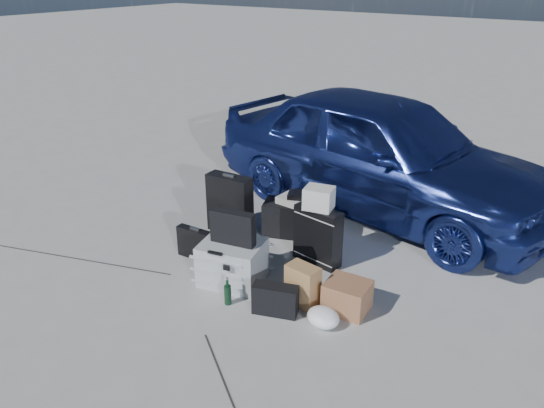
# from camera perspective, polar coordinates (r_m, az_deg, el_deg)

# --- Properties ---
(ground) EXTENTS (60.00, 60.00, 0.00)m
(ground) POSITION_cam_1_polar(r_m,az_deg,el_deg) (5.13, -3.73, -8.72)
(ground) COLOR #9F9F9B
(ground) RESTS_ON ground
(car) EXTENTS (4.50, 2.35, 1.46)m
(car) POSITION_cam_1_polar(r_m,az_deg,el_deg) (6.57, 11.60, 5.51)
(car) COLOR #273B94
(car) RESTS_ON ground
(pelican_case) EXTENTS (0.67, 0.59, 0.42)m
(pelican_case) POSITION_cam_1_polar(r_m,az_deg,el_deg) (5.09, -4.26, -6.26)
(pelican_case) COLOR #A2A5A8
(pelican_case) RESTS_ON ground
(laptop_bag) EXTENTS (0.44, 0.19, 0.32)m
(laptop_bag) POSITION_cam_1_polar(r_m,az_deg,el_deg) (4.92, -4.23, -2.55)
(laptop_bag) COLOR black
(laptop_bag) RESTS_ON pelican_case
(briefcase) EXTENTS (0.43, 0.12, 0.33)m
(briefcase) POSITION_cam_1_polar(r_m,az_deg,el_deg) (5.54, -8.18, -4.27)
(briefcase) COLOR black
(briefcase) RESTS_ON ground
(suitcase_left) EXTENTS (0.53, 0.22, 0.68)m
(suitcase_left) POSITION_cam_1_polar(r_m,az_deg,el_deg) (5.97, -4.56, -0.02)
(suitcase_left) COLOR black
(suitcase_left) RESTS_ON ground
(suitcase_right) EXTENTS (0.52, 0.25, 0.60)m
(suitcase_right) POSITION_cam_1_polar(r_m,az_deg,el_deg) (5.38, 4.95, -3.41)
(suitcase_right) COLOR black
(suitcase_right) RESTS_ON ground
(white_carton) EXTENTS (0.32, 0.28, 0.22)m
(white_carton) POSITION_cam_1_polar(r_m,az_deg,el_deg) (5.21, 5.06, 0.63)
(white_carton) COLOR beige
(white_carton) RESTS_ON suitcase_right
(duffel_bag) EXTENTS (0.83, 0.58, 0.38)m
(duffel_bag) POSITION_cam_1_polar(r_m,az_deg,el_deg) (5.95, 2.81, -1.65)
(duffel_bag) COLOR black
(duffel_bag) RESTS_ON ground
(flat_box_white) EXTENTS (0.45, 0.35, 0.08)m
(flat_box_white) POSITION_cam_1_polar(r_m,az_deg,el_deg) (5.86, 2.97, 0.39)
(flat_box_white) COLOR beige
(flat_box_white) RESTS_ON duffel_bag
(flat_box_black) EXTENTS (0.33, 0.29, 0.06)m
(flat_box_black) POSITION_cam_1_polar(r_m,az_deg,el_deg) (5.83, 3.13, 0.96)
(flat_box_black) COLOR black
(flat_box_black) RESTS_ON flat_box_white
(kraft_bag) EXTENTS (0.31, 0.21, 0.39)m
(kraft_bag) POSITION_cam_1_polar(r_m,az_deg,el_deg) (4.77, 3.31, -8.73)
(kraft_bag) COLOR #A38247
(kraft_bag) RESTS_ON ground
(cardboard_box) EXTENTS (0.39, 0.35, 0.28)m
(cardboard_box) POSITION_cam_1_polar(r_m,az_deg,el_deg) (4.76, 8.09, -9.81)
(cardboard_box) COLOR #996242
(cardboard_box) RESTS_ON ground
(plastic_bag) EXTENTS (0.33, 0.30, 0.16)m
(plastic_bag) POSITION_cam_1_polar(r_m,az_deg,el_deg) (4.59, 5.52, -12.03)
(plastic_bag) COLOR white
(plastic_bag) RESTS_ON ground
(messenger_bag) EXTENTS (0.42, 0.27, 0.28)m
(messenger_bag) POSITION_cam_1_polar(r_m,az_deg,el_deg) (4.68, 0.35, -10.25)
(messenger_bag) COLOR black
(messenger_bag) RESTS_ON ground
(green_bottle) EXTENTS (0.08, 0.08, 0.26)m
(green_bottle) POSITION_cam_1_polar(r_m,az_deg,el_deg) (4.81, -4.80, -9.38)
(green_bottle) COLOR black
(green_bottle) RESTS_ON ground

